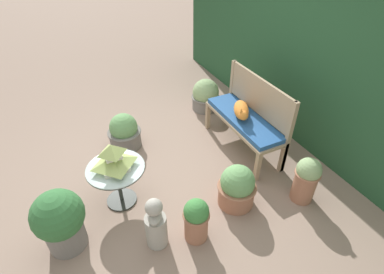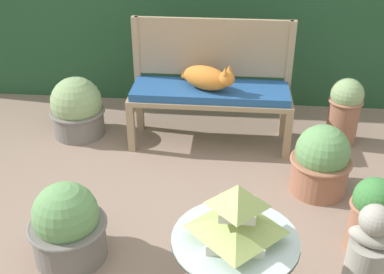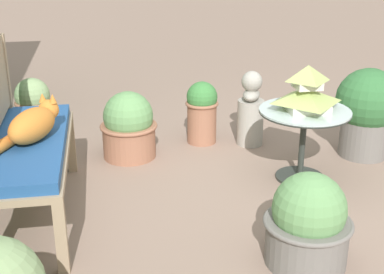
% 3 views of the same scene
% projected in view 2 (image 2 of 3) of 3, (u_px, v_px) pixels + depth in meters
% --- Properties ---
extents(ground, '(30.00, 30.00, 0.00)m').
position_uv_depth(ground, '(193.00, 230.00, 3.23)').
color(ground, gray).
extents(garden_bench, '(1.36, 0.46, 0.53)m').
position_uv_depth(garden_bench, '(210.00, 96.00, 4.03)').
color(garden_bench, tan).
rests_on(garden_bench, ground).
extents(bench_backrest, '(1.36, 0.06, 1.05)m').
position_uv_depth(bench_backrest, '(212.00, 54.00, 4.07)').
color(bench_backrest, tan).
rests_on(bench_backrest, ground).
extents(cat, '(0.46, 0.40, 0.24)m').
position_uv_depth(cat, '(208.00, 78.00, 3.92)').
color(cat, orange).
rests_on(cat, garden_bench).
extents(patio_table, '(0.64, 0.64, 0.53)m').
position_uv_depth(patio_table, '(234.00, 255.00, 2.44)').
color(patio_table, '#2D332D').
rests_on(patio_table, ground).
extents(pagoda_birdhouse, '(0.38, 0.38, 0.32)m').
position_uv_depth(pagoda_birdhouse, '(237.00, 217.00, 2.32)').
color(pagoda_birdhouse, silver).
rests_on(pagoda_birdhouse, patio_table).
extents(garden_bust, '(0.27, 0.22, 0.63)m').
position_uv_depth(garden_bust, '(367.00, 258.00, 2.60)').
color(garden_bust, '#A39E93').
rests_on(garden_bust, ground).
extents(potted_plant_bench_right, '(0.28, 0.28, 0.53)m').
position_uv_depth(potted_plant_bench_right, '(371.00, 214.00, 2.94)').
color(potted_plant_bench_right, '#9E664C').
rests_on(potted_plant_bench_right, ground).
extents(potted_plant_path_edge, '(0.49, 0.49, 0.54)m').
position_uv_depth(potted_plant_path_edge, '(77.00, 109.00, 4.27)').
color(potted_plant_path_edge, slate).
rests_on(potted_plant_path_edge, ground).
extents(potted_plant_table_far, '(0.29, 0.29, 0.60)m').
position_uv_depth(potted_plant_table_far, '(344.00, 109.00, 4.09)').
color(potted_plant_table_far, '#9E664C').
rests_on(potted_plant_table_far, ground).
extents(potted_plant_patio_mid, '(0.45, 0.45, 0.54)m').
position_uv_depth(potted_plant_patio_mid, '(321.00, 162.00, 3.51)').
color(potted_plant_patio_mid, '#9E664C').
rests_on(potted_plant_patio_mid, ground).
extents(potted_plant_hedge_corner, '(0.48, 0.48, 0.52)m').
position_uv_depth(potted_plant_hedge_corner, '(67.00, 226.00, 2.91)').
color(potted_plant_hedge_corner, slate).
rests_on(potted_plant_hedge_corner, ground).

